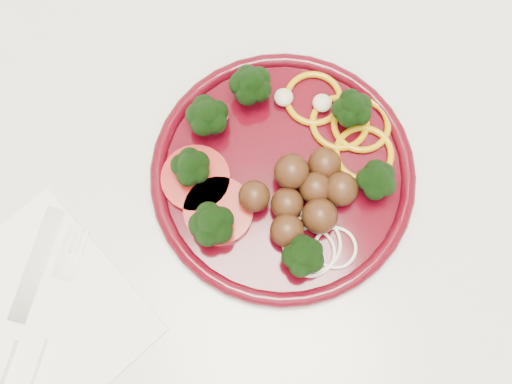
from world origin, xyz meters
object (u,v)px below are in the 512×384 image
object	(u,v)px
plate	(282,173)
napkin	(29,323)
fork	(34,356)
knife	(7,345)

from	to	relation	value
plate	napkin	xyz separation A→B (m)	(-0.25, -0.05, -0.01)
napkin	fork	world-z (taller)	fork
napkin	fork	xyz separation A→B (m)	(-0.00, -0.03, 0.01)
knife	napkin	bearing A→B (deg)	-22.66
fork	knife	bearing A→B (deg)	83.00
knife	fork	bearing A→B (deg)	-97.00
plate	fork	bearing A→B (deg)	-163.35
napkin	knife	world-z (taller)	knife
plate	napkin	world-z (taller)	plate
knife	fork	world-z (taller)	knife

